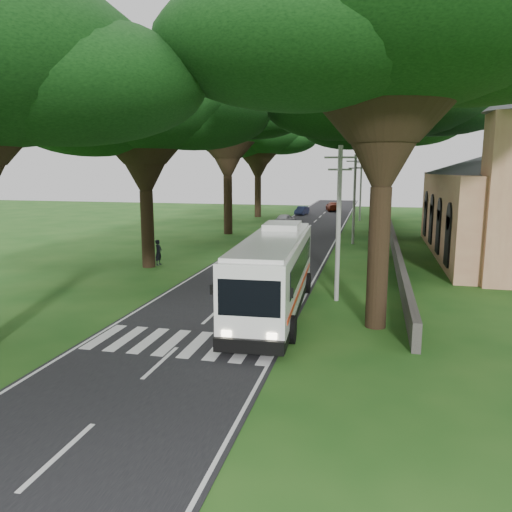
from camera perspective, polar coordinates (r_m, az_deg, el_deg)
ground at (r=22.11m, az=-6.57°, el=-8.20°), size 140.00×140.00×0.00m
road at (r=45.81m, az=4.06°, el=1.47°), size 8.00×120.00×0.04m
crosswalk at (r=20.35m, az=-8.50°, el=-9.91°), size 8.00×3.00×0.01m
property_wall at (r=44.20m, az=15.45°, el=1.58°), size 0.35×50.00×1.20m
pole_near at (r=25.91m, az=9.41°, el=3.92°), size 1.60×0.24×8.00m
pole_mid at (r=45.82m, az=11.18°, el=6.55°), size 1.60×0.24×8.00m
pole_far at (r=65.78m, az=11.88°, el=7.58°), size 1.60×0.24×8.00m
tree_l_mida at (r=35.36m, az=-12.80°, el=15.91°), size 13.64×13.64×13.64m
tree_l_midb at (r=52.08m, az=-3.33°, el=15.79°), size 12.58×12.58×14.91m
tree_l_far at (r=69.62m, az=0.22°, el=13.57°), size 13.26×13.26×13.99m
tree_r_near at (r=22.38m, az=14.90°, el=24.06°), size 15.94×15.94×15.92m
tree_r_mida at (r=40.06m, az=14.98°, el=17.48°), size 16.18×16.18×15.77m
tree_r_midb at (r=57.92m, az=13.99°, el=14.88°), size 15.02×15.02×15.26m
tree_r_far at (r=75.90m, az=14.65°, el=13.91°), size 13.09×13.09×15.24m
coach_bus at (r=23.90m, az=2.07°, el=-1.81°), size 3.46×12.64×3.69m
distant_car_a at (r=59.54m, az=3.33°, el=4.20°), size 2.07×4.25×1.39m
distant_car_b at (r=72.97m, az=5.26°, el=5.20°), size 1.76×3.76×1.19m
distant_car_c at (r=79.73m, az=8.81°, el=5.63°), size 2.85×5.16×1.42m
pedestrian at (r=36.23m, az=-11.08°, el=0.41°), size 0.49×0.70×1.82m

